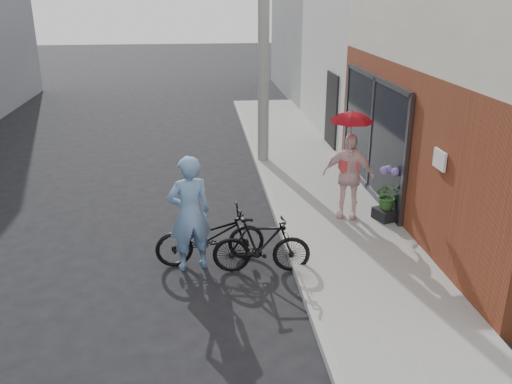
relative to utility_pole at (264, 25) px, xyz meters
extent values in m
plane|color=black|center=(-1.10, -6.00, -3.50)|extent=(80.00, 80.00, 0.00)
cube|color=gray|center=(1.00, -4.00, -3.44)|extent=(2.20, 24.00, 0.12)
cube|color=#9E9E99|center=(-0.16, -4.00, -3.44)|extent=(0.12, 24.00, 0.12)
cube|color=black|center=(2.06, -2.50, -2.14)|extent=(0.06, 3.80, 2.40)
cube|color=white|center=(2.06, -5.80, -1.68)|extent=(0.04, 0.40, 0.30)
cube|color=silver|center=(6.10, 3.00, 0.00)|extent=(8.00, 6.00, 7.00)
cube|color=slate|center=(6.10, 10.00, 0.00)|extent=(8.00, 8.00, 7.00)
cylinder|color=#9E9E99|center=(0.00, 0.00, 0.00)|extent=(0.28, 0.28, 7.00)
imported|color=#759FD1|center=(-1.84, -5.49, -2.54)|extent=(0.79, 0.63, 1.91)
imported|color=black|center=(-1.52, -5.34, -3.02)|extent=(1.88, 0.86, 0.96)
imported|color=black|center=(-0.72, -5.76, -3.03)|extent=(1.60, 0.57, 0.95)
imported|color=#F6D0CE|center=(1.17, -3.94, -2.55)|extent=(1.06, 0.75, 1.67)
imported|color=red|center=(1.17, -3.94, -1.37)|extent=(0.79, 0.79, 0.69)
cube|color=black|center=(1.90, -4.17, -3.27)|extent=(0.53, 0.53, 0.22)
imported|color=#2F5E25|center=(1.90, -4.17, -2.89)|extent=(0.49, 0.42, 0.54)
camera|label=1|loc=(-1.65, -13.49, 0.80)|focal=38.00mm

